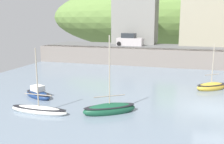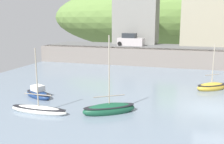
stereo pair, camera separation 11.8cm
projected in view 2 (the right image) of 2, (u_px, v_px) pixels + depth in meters
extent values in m
cube|color=gray|center=(212.00, 109.00, 19.08)|extent=(48.00, 40.00, 0.06)
cube|color=gray|center=(203.00, 59.00, 34.79)|extent=(48.00, 2.40, 2.40)
cube|color=#606060|center=(203.00, 48.00, 38.03)|extent=(48.00, 9.00, 0.10)
ellipsoid|color=olive|center=(194.00, 17.00, 69.80)|extent=(80.00, 44.00, 20.12)
cube|color=gray|center=(136.00, 16.00, 44.38)|extent=(7.18, 5.55, 9.35)
cube|color=#A39E85|center=(209.00, 16.00, 41.10)|extent=(8.56, 6.00, 9.07)
ellipsoid|color=white|center=(39.00, 110.00, 18.23)|extent=(4.35, 0.94, 0.65)
ellipsoid|color=black|center=(39.00, 108.00, 18.19)|extent=(4.27, 0.92, 0.12)
cylinder|color=#B2A893|center=(37.00, 78.00, 17.76)|extent=(0.09, 0.09, 4.07)
cylinder|color=gray|center=(38.00, 94.00, 18.00)|extent=(2.13, 0.08, 0.07)
ellipsoid|color=#195137|center=(109.00, 110.00, 18.15)|extent=(3.80, 3.07, 0.92)
ellipsoid|color=black|center=(109.00, 106.00, 18.09)|extent=(3.72, 3.01, 0.12)
cylinder|color=#B2A893|center=(109.00, 70.00, 17.58)|extent=(0.09, 0.09, 4.73)
cylinder|color=gray|center=(109.00, 96.00, 17.95)|extent=(1.91, 1.31, 0.07)
ellipsoid|color=gold|center=(211.00, 87.00, 24.23)|extent=(3.20, 2.80, 0.88)
ellipsoid|color=black|center=(212.00, 85.00, 24.19)|extent=(3.14, 2.75, 0.12)
cylinder|color=#B2A893|center=(213.00, 63.00, 23.78)|extent=(0.09, 0.09, 3.63)
cylinder|color=gray|center=(212.00, 75.00, 24.00)|extent=(1.33, 1.01, 0.07)
ellipsoid|color=navy|center=(38.00, 95.00, 21.87)|extent=(3.18, 2.25, 0.72)
ellipsoid|color=black|center=(38.00, 93.00, 21.83)|extent=(3.12, 2.21, 0.12)
cube|color=silver|center=(38.00, 88.00, 21.75)|extent=(1.28, 1.14, 0.48)
cube|color=#BDB5B7|center=(131.00, 42.00, 40.94)|extent=(4.22, 2.02, 1.20)
cube|color=#282D33|center=(129.00, 36.00, 40.82)|extent=(2.21, 1.66, 0.80)
cylinder|color=black|center=(142.00, 43.00, 41.29)|extent=(0.64, 0.22, 0.64)
cylinder|color=black|center=(140.00, 44.00, 39.78)|extent=(0.64, 0.22, 0.64)
cylinder|color=black|center=(122.00, 43.00, 42.21)|extent=(0.64, 0.22, 0.64)
cylinder|color=black|center=(120.00, 44.00, 40.71)|extent=(0.64, 0.22, 0.64)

